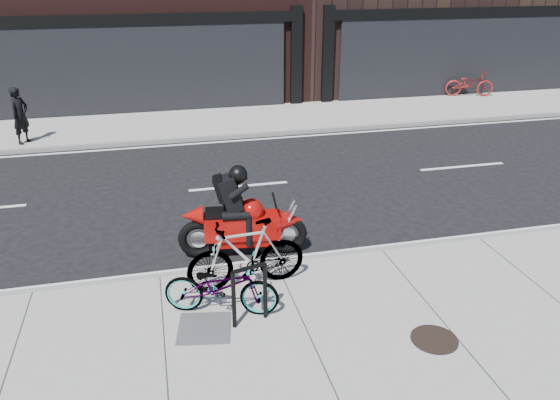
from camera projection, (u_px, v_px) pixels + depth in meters
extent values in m
plane|color=black|center=(254.00, 221.00, 11.40)|extent=(120.00, 120.00, 0.00)
cube|color=gray|center=(329.00, 383.00, 6.91)|extent=(60.00, 6.00, 0.13)
cube|color=gray|center=(211.00, 122.00, 18.28)|extent=(60.00, 3.50, 0.13)
cylinder|color=black|center=(234.00, 300.00, 7.71)|extent=(0.06, 0.06, 0.91)
cylinder|color=black|center=(265.00, 291.00, 7.93)|extent=(0.06, 0.06, 0.91)
cylinder|color=black|center=(249.00, 268.00, 7.64)|extent=(0.50, 0.19, 0.06)
imported|color=gray|center=(221.00, 286.00, 8.05)|extent=(1.82, 1.11, 0.90)
imported|color=gray|center=(246.00, 254.00, 8.66)|extent=(1.95, 0.68, 1.15)
torus|color=black|center=(287.00, 235.00, 10.05)|extent=(0.76, 0.25, 0.75)
torus|color=black|center=(199.00, 239.00, 9.88)|extent=(0.76, 0.25, 0.75)
cube|color=#940906|center=(242.00, 226.00, 9.87)|extent=(1.40, 0.60, 0.43)
cone|color=#940906|center=(289.00, 220.00, 9.93)|extent=(0.57, 0.56, 0.50)
sphere|color=#940906|center=(251.00, 211.00, 9.77)|extent=(0.45, 0.45, 0.45)
cube|color=black|center=(223.00, 213.00, 9.73)|extent=(0.66, 0.39, 0.14)
cylinder|color=silver|center=(208.00, 235.00, 10.09)|extent=(0.63, 0.18, 0.10)
cube|color=black|center=(231.00, 193.00, 9.59)|extent=(0.49, 0.46, 0.67)
cube|color=black|center=(220.00, 189.00, 9.54)|extent=(0.30, 0.37, 0.46)
sphere|color=black|center=(238.00, 174.00, 9.47)|extent=(0.33, 0.33, 0.33)
imported|color=black|center=(20.00, 115.00, 15.63)|extent=(0.65, 0.71, 1.63)
imported|color=maroon|center=(470.00, 84.00, 21.38)|extent=(1.95, 1.14, 0.97)
cylinder|color=black|center=(434.00, 339.00, 7.61)|extent=(0.71, 0.71, 0.02)
cube|color=#454547|center=(204.00, 328.00, 7.85)|extent=(0.87, 0.87, 0.02)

